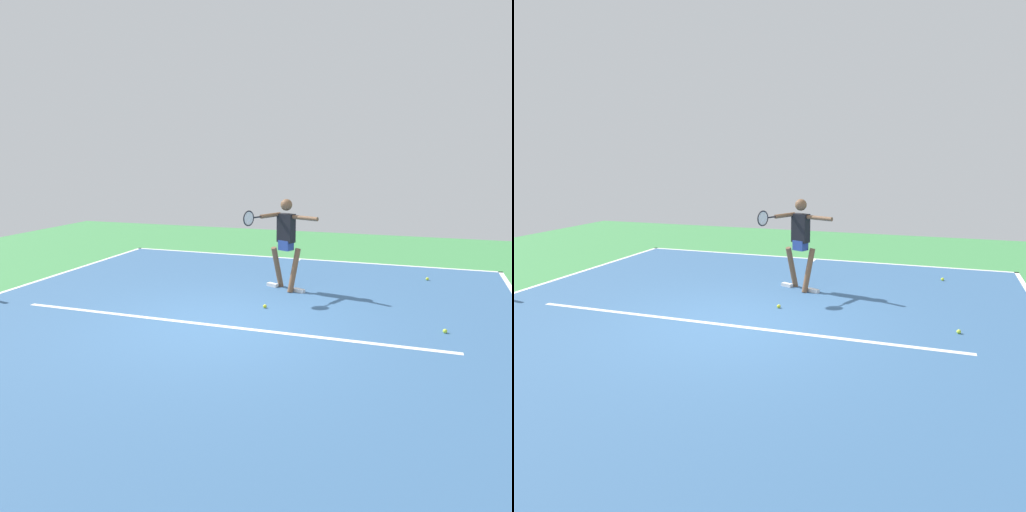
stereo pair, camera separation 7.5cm
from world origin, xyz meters
TOP-DOWN VIEW (x-y plane):
  - ground_plane at (0.00, 0.00)m, footprint 20.62×20.62m
  - court_surface at (0.00, 0.00)m, footprint 9.69×11.01m
  - court_line_baseline_near at (0.00, -5.46)m, footprint 9.69×0.10m
  - court_line_service at (0.00, 0.09)m, footprint 7.27×0.10m
  - court_line_centre_mark at (0.00, -5.26)m, footprint 0.10×0.30m
  - tennis_player at (-0.44, -2.36)m, footprint 1.27×1.19m
  - tennis_ball_by_baseline at (-0.44, -1.05)m, footprint 0.07×0.07m
  - tennis_ball_near_player at (-3.18, -4.09)m, footprint 0.07×0.07m
  - tennis_ball_near_service_line at (-3.42, -0.71)m, footprint 0.07×0.07m

SIDE VIEW (x-z plane):
  - ground_plane at x=0.00m, z-range 0.00..0.00m
  - court_surface at x=0.00m, z-range 0.00..0.00m
  - court_line_baseline_near at x=0.00m, z-range 0.00..0.01m
  - court_line_service at x=0.00m, z-range 0.00..0.01m
  - court_line_centre_mark at x=0.00m, z-range 0.00..0.01m
  - tennis_ball_by_baseline at x=-0.44m, z-range 0.00..0.07m
  - tennis_ball_near_player at x=-3.18m, z-range 0.00..0.07m
  - tennis_ball_near_service_line at x=-3.42m, z-range 0.00..0.07m
  - tennis_player at x=-0.44m, z-range 0.14..1.98m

